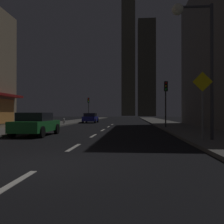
{
  "coord_description": "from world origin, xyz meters",
  "views": [
    {
      "loc": [
        2.34,
        -6.6,
        1.4
      ],
      "look_at": [
        0.0,
        23.54,
        1.58
      ],
      "focal_mm": 38.99,
      "sensor_mm": 36.0,
      "label": 1
    }
  ],
  "objects": [
    {
      "name": "street_lamp_right",
      "position": [
        5.38,
        5.35,
        5.07
      ],
      "size": [
        1.96,
        0.56,
        6.58
      ],
      "color": "#38383D",
      "rests_on": "sidewalk_right"
    },
    {
      "name": "traffic_light_near_right",
      "position": [
        5.5,
        15.7,
        3.19
      ],
      "size": [
        0.32,
        0.48,
        4.2
      ],
      "color": "#2D2D2D",
      "rests_on": "sidewalk_right"
    },
    {
      "name": "pedestrian_crossing_sign",
      "position": [
        5.6,
        4.77,
        2.02
      ],
      "size": [
        0.91,
        0.08,
        3.15
      ],
      "color": "slate",
      "rests_on": "sidewalk_right"
    },
    {
      "name": "sidewalk_left",
      "position": [
        -7.0,
        32.0,
        0.07
      ],
      "size": [
        4.0,
        76.0,
        0.15
      ],
      "primitive_type": "cube",
      "color": "#605E59",
      "rests_on": "ground"
    },
    {
      "name": "fire_hydrant_far_left",
      "position": [
        -5.9,
        22.83,
        0.45
      ],
      "size": [
        0.42,
        0.3,
        0.65
      ],
      "color": "#B2B2B2",
      "rests_on": "sidewalk_left"
    },
    {
      "name": "traffic_light_far_left",
      "position": [
        -5.5,
        38.03,
        3.19
      ],
      "size": [
        0.32,
        0.48,
        4.2
      ],
      "color": "#2D2D2D",
      "rests_on": "sidewalk_left"
    },
    {
      "name": "car_parked_near",
      "position": [
        -3.6,
        8.22,
        0.74
      ],
      "size": [
        1.98,
        4.24,
        1.45
      ],
      "color": "#1E722D",
      "rests_on": "ground"
    },
    {
      "name": "lane_marking_center",
      "position": [
        0.0,
        11.0,
        0.01
      ],
      "size": [
        0.16,
        28.2,
        0.01
      ],
      "color": "silver",
      "rests_on": "ground"
    },
    {
      "name": "skyscraper_distant_tall",
      "position": [
        0.94,
        134.82,
        34.42
      ],
      "size": [
        7.85,
        6.31,
        68.85
      ],
      "primitive_type": "cube",
      "color": "#534F3E",
      "rests_on": "ground"
    },
    {
      "name": "skyscraper_distant_mid",
      "position": [
        10.17,
        115.04,
        23.78
      ],
      "size": [
        8.58,
        7.58,
        47.56
      ],
      "primitive_type": "cube",
      "color": "#413D30",
      "rests_on": "ground"
    },
    {
      "name": "sidewalk_right",
      "position": [
        7.0,
        32.0,
        0.07
      ],
      "size": [
        4.0,
        76.0,
        0.15
      ],
      "primitive_type": "cube",
      "color": "#605E59",
      "rests_on": "ground"
    },
    {
      "name": "ground_plane",
      "position": [
        0.0,
        32.0,
        -0.05
      ],
      "size": [
        78.0,
        136.0,
        0.1
      ],
      "primitive_type": "cube",
      "color": "black"
    },
    {
      "name": "car_parked_far",
      "position": [
        -3.6,
        28.88,
        0.74
      ],
      "size": [
        1.98,
        4.24,
        1.45
      ],
      "color": "navy",
      "rests_on": "ground"
    }
  ]
}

